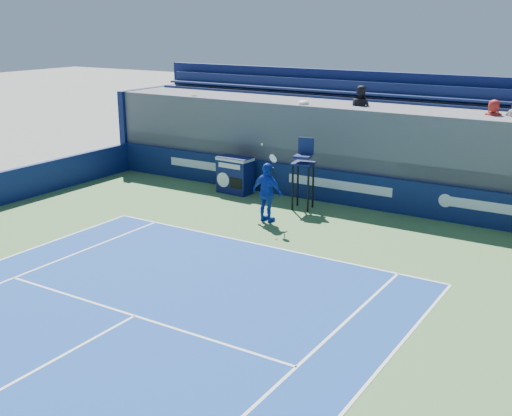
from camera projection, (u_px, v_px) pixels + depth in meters
The scene contains 5 objects.
back_hoarding at pixel (340, 188), 22.82m from camera, with size 20.40×0.21×1.20m.
match_clock at pixel (235, 174), 24.20m from camera, with size 1.35×0.79×1.40m.
umpire_chair at pixel (304, 166), 21.97m from camera, with size 0.81×0.81×2.48m.
tennis_player at pixel (267, 192), 20.70m from camera, with size 1.18×0.60×2.57m.
stadium_seating at pixel (364, 144), 24.12m from camera, with size 21.00×4.05×4.40m.
Camera 1 is at (9.22, -3.19, 6.39)m, focal length 45.00 mm.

